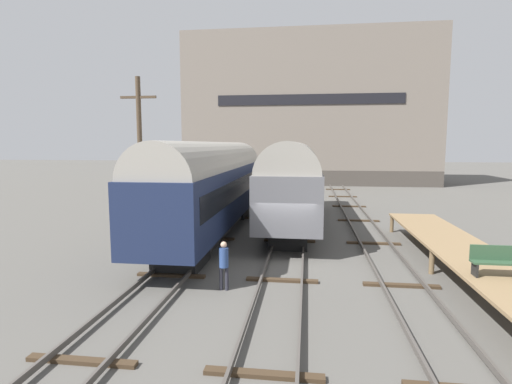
{
  "coord_description": "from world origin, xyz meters",
  "views": [
    {
      "loc": [
        0.87,
        -16.94,
        4.94
      ],
      "look_at": [
        -2.08,
        5.7,
        2.2
      ],
      "focal_mm": 28.0,
      "sensor_mm": 36.0,
      "label": 1
    }
  ],
  "objects_px": {
    "bench": "(496,260)",
    "person_worker": "(224,261)",
    "utility_pole": "(140,158)",
    "train_car_navy": "(213,183)",
    "train_car_grey": "(293,179)"
  },
  "relations": [
    {
      "from": "train_car_navy",
      "to": "bench",
      "type": "bearing_deg",
      "value": -39.06
    },
    {
      "from": "train_car_navy",
      "to": "bench",
      "type": "height_order",
      "value": "train_car_navy"
    },
    {
      "from": "bench",
      "to": "train_car_grey",
      "type": "bearing_deg",
      "value": 117.92
    },
    {
      "from": "train_car_navy",
      "to": "person_worker",
      "type": "xyz_separation_m",
      "value": [
        2.26,
        -8.03,
        -1.87
      ]
    },
    {
      "from": "utility_pole",
      "to": "train_car_navy",
      "type": "bearing_deg",
      "value": 31.99
    },
    {
      "from": "train_car_grey",
      "to": "person_worker",
      "type": "bearing_deg",
      "value": -99.35
    },
    {
      "from": "train_car_grey",
      "to": "train_car_navy",
      "type": "xyz_separation_m",
      "value": [
        -4.16,
        -3.53,
        0.04
      ]
    },
    {
      "from": "person_worker",
      "to": "utility_pole",
      "type": "bearing_deg",
      "value": 132.18
    },
    {
      "from": "person_worker",
      "to": "train_car_grey",
      "type": "bearing_deg",
      "value": 80.65
    },
    {
      "from": "train_car_navy",
      "to": "utility_pole",
      "type": "xyz_separation_m",
      "value": [
        -3.21,
        -2.0,
        1.37
      ]
    },
    {
      "from": "train_car_grey",
      "to": "utility_pole",
      "type": "xyz_separation_m",
      "value": [
        -7.37,
        -5.54,
        1.4
      ]
    },
    {
      "from": "bench",
      "to": "person_worker",
      "type": "distance_m",
      "value": 8.36
    },
    {
      "from": "person_worker",
      "to": "utility_pole",
      "type": "distance_m",
      "value": 8.76
    },
    {
      "from": "person_worker",
      "to": "utility_pole",
      "type": "xyz_separation_m",
      "value": [
        -5.46,
        6.03,
        3.24
      ]
    },
    {
      "from": "train_car_grey",
      "to": "utility_pole",
      "type": "height_order",
      "value": "utility_pole"
    }
  ]
}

